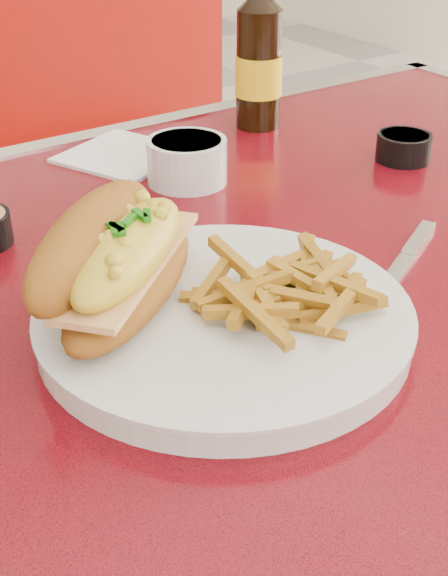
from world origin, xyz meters
TOP-DOWN VIEW (x-y plane):
  - diner_table at (0.00, 0.00)m, footprint 1.23×0.83m
  - booth_bench_far at (0.00, 0.81)m, footprint 1.20×0.51m
  - dinner_plate at (-0.11, -0.07)m, footprint 0.30×0.30m
  - mac_hoagie at (-0.17, -0.01)m, footprint 0.22×0.21m
  - fries_pile at (-0.07, -0.09)m, footprint 0.14×0.13m
  - fork at (-0.05, -0.07)m, footprint 0.07×0.15m
  - gravy_ramekin at (0.03, 0.20)m, footprint 0.11×0.11m
  - sauce_cup_right at (0.27, 0.11)m, footprint 0.08×0.08m
  - beer_bottle at (0.21, 0.31)m, footprint 0.07×0.07m
  - knife at (0.09, -0.07)m, footprint 0.18×0.10m
  - paper_napkin at (0.01, 0.31)m, footprint 0.17×0.17m

SIDE VIEW (x-z plane):
  - booth_bench_far at x=0.00m, z-range -0.16..0.74m
  - diner_table at x=0.00m, z-range 0.22..0.99m
  - paper_napkin at x=0.01m, z-range 0.77..0.77m
  - knife at x=0.09m, z-range 0.77..0.78m
  - dinner_plate at x=-0.11m, z-range 0.77..0.79m
  - sauce_cup_right at x=0.27m, z-range 0.77..0.80m
  - fork at x=-0.05m, z-range 0.79..0.79m
  - gravy_ramekin at x=0.03m, z-range 0.77..0.82m
  - fries_pile at x=-0.07m, z-range 0.79..0.82m
  - mac_hoagie at x=-0.17m, z-range 0.78..0.87m
  - beer_bottle at x=0.21m, z-range 0.74..0.97m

